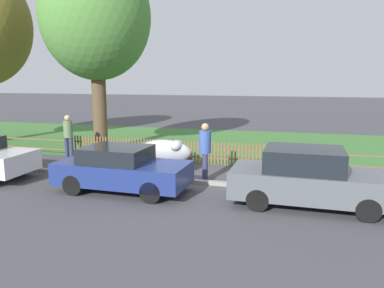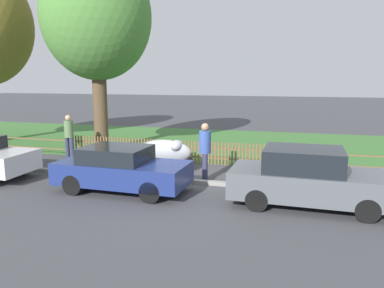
# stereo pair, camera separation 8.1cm
# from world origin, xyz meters

# --- Properties ---
(ground_plane) EXTENTS (120.00, 120.00, 0.00)m
(ground_plane) POSITION_xyz_m (0.00, 0.00, 0.00)
(ground_plane) COLOR #424247
(kerb_stone) EXTENTS (38.36, 0.20, 0.12)m
(kerb_stone) POSITION_xyz_m (0.00, 0.10, 0.06)
(kerb_stone) COLOR gray
(kerb_stone) RESTS_ON ground
(grass_strip) EXTENTS (38.36, 9.66, 0.01)m
(grass_strip) POSITION_xyz_m (0.00, 7.69, 0.01)
(grass_strip) COLOR #3D7033
(grass_strip) RESTS_ON ground
(park_fence) EXTENTS (38.36, 0.05, 0.88)m
(park_fence) POSITION_xyz_m (-0.00, 2.88, 0.44)
(park_fence) COLOR brown
(park_fence) RESTS_ON ground
(parked_car_black_saloon) EXTENTS (3.88, 1.77, 1.33)m
(parked_car_black_saloon) POSITION_xyz_m (-1.05, -1.26, 0.68)
(parked_car_black_saloon) COLOR navy
(parked_car_black_saloon) RESTS_ON ground
(parked_car_navy_estate) EXTENTS (4.12, 1.83, 1.52)m
(parked_car_navy_estate) POSITION_xyz_m (4.20, -1.14, 0.75)
(parked_car_navy_estate) COLOR #51565B
(parked_car_navy_estate) RESTS_ON ground
(covered_motorcycle) EXTENTS (2.08, 0.83, 1.12)m
(covered_motorcycle) POSITION_xyz_m (-0.65, 1.46, 0.68)
(covered_motorcycle) COLOR black
(covered_motorcycle) RESTS_ON ground
(tree_behind_motorcycle) EXTENTS (4.81, 4.81, 8.71)m
(tree_behind_motorcycle) POSITION_xyz_m (-4.82, 4.32, 5.90)
(tree_behind_motorcycle) COLOR brown
(tree_behind_motorcycle) RESTS_ON ground
(pedestrian_near_fence) EXTENTS (0.43, 0.43, 1.81)m
(pedestrian_near_fence) POSITION_xyz_m (-5.21, 2.37, 1.02)
(pedestrian_near_fence) COLOR #2D3351
(pedestrian_near_fence) RESTS_ON ground
(pedestrian_by_lamp) EXTENTS (0.47, 0.47, 1.87)m
(pedestrian_by_lamp) POSITION_xyz_m (1.02, 0.56, 1.06)
(pedestrian_by_lamp) COLOR #2D3351
(pedestrian_by_lamp) RESTS_ON ground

